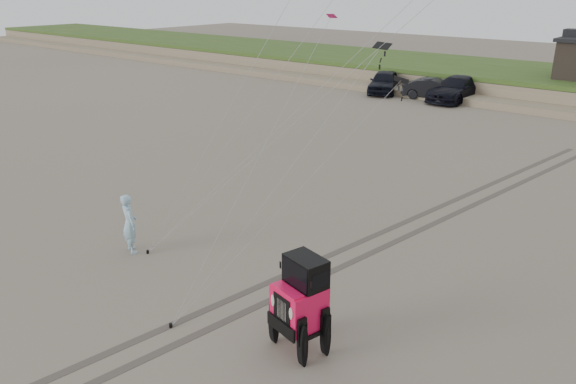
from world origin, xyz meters
name	(u,v)px	position (x,y,z in m)	size (l,w,h in m)	color
ground	(195,303)	(0.00, 0.00, 0.00)	(160.00, 160.00, 0.00)	#6B6054
dune_ridge	(574,88)	(0.00, 37.50, 0.82)	(160.00, 14.25, 1.73)	#7A6B54
truck_a	(384,82)	(-12.23, 30.47, 0.87)	(2.05, 5.09, 1.74)	black
truck_b	(434,89)	(-7.95, 30.54, 0.77)	(1.63, 4.66, 1.54)	black
truck_c	(456,89)	(-6.53, 31.12, 0.88)	(2.46, 6.06, 1.76)	black
jeep	(299,314)	(3.45, 0.27, 0.96)	(2.21, 5.13, 1.91)	#FF114C
man	(129,223)	(-4.01, 0.81, 0.99)	(0.72, 0.47, 1.98)	#87BDD0
stake_main	(148,252)	(-3.48, 1.03, 0.06)	(0.08, 0.08, 0.12)	black
stake_aux	(171,326)	(0.40, -1.17, 0.06)	(0.08, 0.08, 0.12)	black
tire_tracks	(404,230)	(2.00, 8.00, 0.00)	(5.22, 29.74, 0.01)	#4C443D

